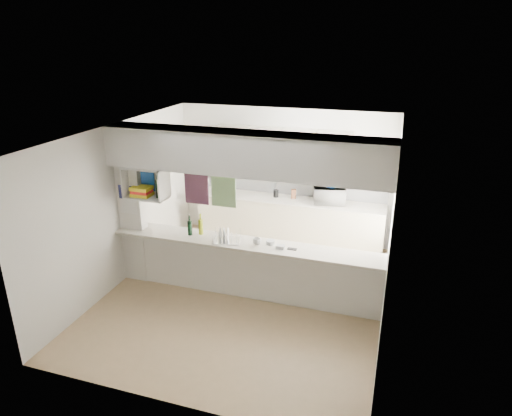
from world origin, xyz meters
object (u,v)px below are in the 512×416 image
at_px(microwave, 329,195).
at_px(bowl, 331,186).
at_px(wine_bottles, 196,227).
at_px(dish_rack, 226,236).

relative_size(microwave, bowl, 2.21).
relative_size(microwave, wine_bottles, 1.67).
bearing_deg(bowl, wine_bottles, -131.06).
xyz_separation_m(bowl, wine_bottles, (-1.79, -2.06, -0.22)).
bearing_deg(microwave, bowl, 132.94).
xyz_separation_m(microwave, bowl, (0.02, -0.02, 0.19)).
bearing_deg(dish_rack, wine_bottles, 158.22).
height_order(microwave, wine_bottles, wine_bottles).
distance_m(microwave, bowl, 0.19).
height_order(microwave, dish_rack, microwave).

